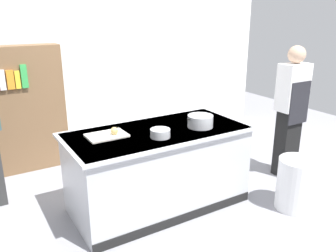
{
  "coord_description": "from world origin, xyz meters",
  "views": [
    {
      "loc": [
        -1.74,
        -3.07,
        2.11
      ],
      "look_at": [
        0.25,
        0.2,
        0.85
      ],
      "focal_mm": 37.25,
      "sensor_mm": 36.0,
      "label": 1
    }
  ],
  "objects": [
    {
      "name": "stock_pot",
      "position": [
        0.46,
        -0.14,
        0.97
      ],
      "size": [
        0.35,
        0.28,
        0.13
      ],
      "color": "#B7BABF",
      "rests_on": "counter_island"
    },
    {
      "name": "ground_plane",
      "position": [
        0.0,
        0.0,
        0.0
      ],
      "size": [
        10.0,
        10.0,
        0.0
      ],
      "primitive_type": "plane",
      "color": "gray"
    },
    {
      "name": "counter_island",
      "position": [
        0.0,
        -0.0,
        0.47
      ],
      "size": [
        1.98,
        0.98,
        0.9
      ],
      "color": "#B7BABF",
      "rests_on": "ground_plane"
    },
    {
      "name": "cutting_board",
      "position": [
        -0.54,
        0.11,
        0.91
      ],
      "size": [
        0.4,
        0.28,
        0.02
      ],
      "primitive_type": "cube",
      "color": "silver",
      "rests_on": "counter_island"
    },
    {
      "name": "person_chef",
      "position": [
        1.86,
        -0.19,
        0.91
      ],
      "size": [
        0.38,
        0.25,
        1.72
      ],
      "rotation": [
        0.0,
        0.0,
        1.5
      ],
      "color": "black",
      "rests_on": "ground_plane"
    },
    {
      "name": "trash_bin",
      "position": [
        1.28,
        -0.86,
        0.29
      ],
      "size": [
        0.44,
        0.44,
        0.59
      ],
      "primitive_type": "cylinder",
      "color": "white",
      "rests_on": "ground_plane"
    },
    {
      "name": "onion",
      "position": [
        -0.47,
        0.06,
        0.96
      ],
      "size": [
        0.08,
        0.08,
        0.08
      ],
      "primitive_type": "sphere",
      "color": "tan",
      "rests_on": "cutting_board"
    },
    {
      "name": "bookshelf",
      "position": [
        -1.07,
        1.8,
        0.85
      ],
      "size": [
        1.1,
        0.31,
        1.7
      ],
      "color": "brown",
      "rests_on": "ground_plane"
    },
    {
      "name": "mixing_bowl",
      "position": [
        -0.08,
        -0.2,
        0.94
      ],
      "size": [
        0.2,
        0.2,
        0.09
      ],
      "primitive_type": "cylinder",
      "color": "#B7BABF",
      "rests_on": "counter_island"
    },
    {
      "name": "back_wall",
      "position": [
        0.0,
        2.1,
        1.5
      ],
      "size": [
        6.4,
        0.12,
        3.0
      ],
      "primitive_type": "cube",
      "color": "white",
      "rests_on": "ground_plane"
    }
  ]
}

